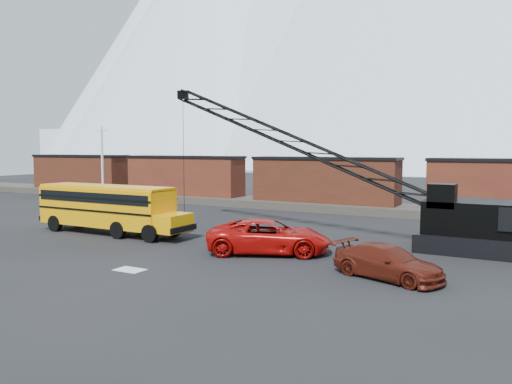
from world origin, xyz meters
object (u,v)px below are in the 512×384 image
Objects in this scene: school_bus at (109,207)px; red_pickup at (269,236)px; crawler_crane at (321,154)px; maroon_suv at (388,262)px.

red_pickup is (12.13, -0.40, -0.87)m from school_bus.
red_pickup is at bearing -94.01° from crawler_crane.
school_bus reaches higher than maroon_suv.
crawler_crane is at bearing 56.02° from maroon_suv.
crawler_crane is (0.44, 6.33, 4.35)m from red_pickup.
red_pickup reaches higher than maroon_suv.
red_pickup is 0.28× the size of crawler_crane.
school_bus is 0.50× the size of crawler_crane.
school_bus is 2.33× the size of maroon_suv.
crawler_crane reaches higher than maroon_suv.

